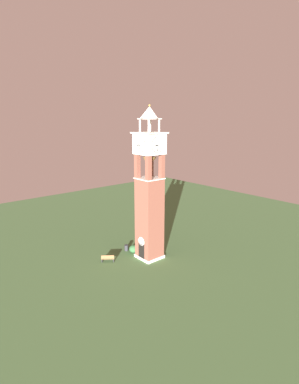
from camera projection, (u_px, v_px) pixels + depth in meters
ground at (149, 257)px, 39.32m from camera, size 80.00×80.00×0.00m
clock_tower at (149, 197)px, 37.43m from camera, size 3.25×3.25×19.06m
park_bench at (108, 258)px, 37.88m from camera, size 1.33×1.54×0.95m
lamp_post at (138, 224)px, 43.36m from camera, size 0.36×0.36×4.02m
trash_bin at (126, 248)px, 41.21m from camera, size 0.52×0.52×0.80m
shrub_near_entry at (134, 249)px, 40.60m from camera, size 1.26×1.26×1.02m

